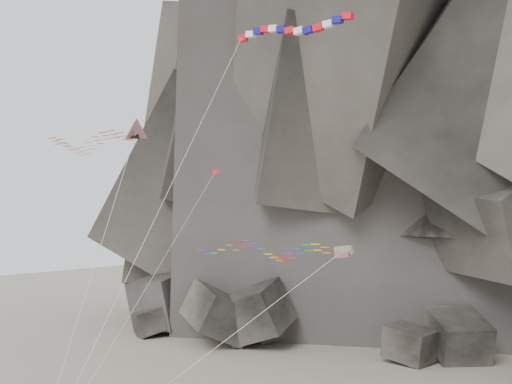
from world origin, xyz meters
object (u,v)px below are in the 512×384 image
Objects in this scene: delta_kite at (87,142)px; pennant_kite at (175,238)px; banner_kite at (289,32)px; parafoil_kite at (261,249)px.

delta_kite is 11.88m from pennant_kite.
pennant_kite is (-7.78, -2.72, -14.05)m from banner_kite.
pennant_kite is at bearing 23.47° from delta_kite.
banner_kite is 15.14m from parafoil_kite.
delta_kite is at bearing -159.17° from parafoil_kite.
banner_kite is at bearing -12.55° from parafoil_kite.
pennant_kite is (9.25, 0.21, -7.45)m from delta_kite.
delta_kite is 16.76m from parafoil_kite.
pennant_kite is at bearing -137.34° from parafoil_kite.
parafoil_kite is 0.87× the size of pennant_kite.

